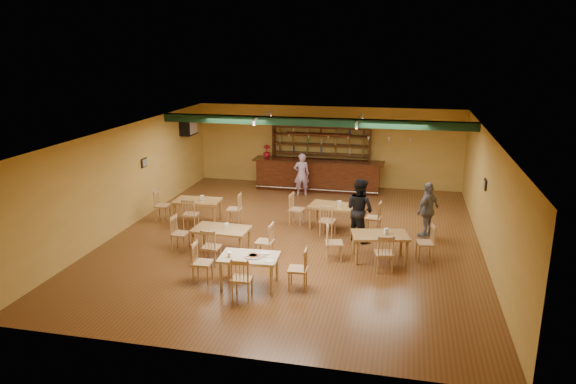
% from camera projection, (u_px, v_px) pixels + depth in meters
% --- Properties ---
extents(floor, '(12.00, 12.00, 0.00)m').
position_uv_depth(floor, '(295.00, 238.00, 14.98)').
color(floor, brown).
rests_on(floor, ground).
extents(ceiling_beam, '(10.00, 0.30, 0.25)m').
position_uv_depth(ceiling_beam, '(313.00, 122.00, 16.85)').
color(ceiling_beam, black).
rests_on(ceiling_beam, ceiling).
extents(track_rail_left, '(0.05, 2.50, 0.05)m').
position_uv_depth(track_rail_left, '(263.00, 116.00, 17.77)').
color(track_rail_left, silver).
rests_on(track_rail_left, ceiling).
extents(track_rail_right, '(0.05, 2.50, 0.05)m').
position_uv_depth(track_rail_right, '(360.00, 118.00, 17.10)').
color(track_rail_right, silver).
rests_on(track_rail_right, ceiling).
extents(ac_unit, '(0.34, 0.70, 0.48)m').
position_uv_depth(ac_unit, '(189.00, 127.00, 19.30)').
color(ac_unit, silver).
rests_on(ac_unit, wall_left).
extents(picture_left, '(0.04, 0.34, 0.28)m').
position_uv_depth(picture_left, '(144.00, 163.00, 16.50)').
color(picture_left, black).
rests_on(picture_left, wall_left).
extents(picture_right, '(0.04, 0.34, 0.28)m').
position_uv_depth(picture_right, '(485.00, 184.00, 13.96)').
color(picture_right, black).
rests_on(picture_right, wall_right).
extents(bar_counter, '(4.79, 0.85, 1.13)m').
position_uv_depth(bar_counter, '(318.00, 175.00, 19.72)').
color(bar_counter, black).
rests_on(bar_counter, ground).
extents(back_bar_hutch, '(3.70, 0.40, 2.28)m').
position_uv_depth(back_bar_hutch, '(321.00, 156.00, 20.15)').
color(back_bar_hutch, black).
rests_on(back_bar_hutch, ground).
extents(poinsettia, '(0.34, 0.34, 0.48)m').
position_uv_depth(poinsettia, '(267.00, 152.00, 19.91)').
color(poinsettia, maroon).
rests_on(poinsettia, bar_counter).
extents(dining_table_a, '(1.42, 0.90, 0.69)m').
position_uv_depth(dining_table_a, '(198.00, 211.00, 16.25)').
color(dining_table_a, olive).
rests_on(dining_table_a, ground).
extents(dining_table_b, '(1.52, 1.03, 0.71)m').
position_uv_depth(dining_table_b, '(334.00, 217.00, 15.66)').
color(dining_table_b, olive).
rests_on(dining_table_b, ground).
extents(dining_table_c, '(1.45, 0.91, 0.71)m').
position_uv_depth(dining_table_c, '(222.00, 241.00, 13.72)').
color(dining_table_c, olive).
rests_on(dining_table_c, ground).
extents(dining_table_d, '(1.52, 1.10, 0.69)m').
position_uv_depth(dining_table_d, '(379.00, 247.00, 13.36)').
color(dining_table_d, olive).
rests_on(dining_table_d, ground).
extents(near_table, '(1.34, 0.90, 0.69)m').
position_uv_depth(near_table, '(249.00, 270.00, 11.99)').
color(near_table, '#D5B98F').
rests_on(near_table, ground).
extents(pizza_tray, '(0.42, 0.42, 0.01)m').
position_uv_depth(pizza_tray, '(253.00, 256.00, 11.87)').
color(pizza_tray, silver).
rests_on(pizza_tray, near_table).
extents(parmesan_shaker, '(0.08, 0.08, 0.11)m').
position_uv_depth(parmesan_shaker, '(229.00, 254.00, 11.84)').
color(parmesan_shaker, '#EAE5C6').
rests_on(parmesan_shaker, near_table).
extents(napkin_stack, '(0.24, 0.21, 0.03)m').
position_uv_depth(napkin_stack, '(265.00, 253.00, 12.00)').
color(napkin_stack, white).
rests_on(napkin_stack, near_table).
extents(pizza_server, '(0.33, 0.19, 0.00)m').
position_uv_depth(pizza_server, '(260.00, 255.00, 11.89)').
color(pizza_server, silver).
rests_on(pizza_server, pizza_tray).
extents(side_plate, '(0.23, 0.23, 0.01)m').
position_uv_depth(side_plate, '(269.00, 261.00, 11.61)').
color(side_plate, white).
rests_on(side_plate, near_table).
extents(patron_bar, '(0.64, 0.52, 1.53)m').
position_uv_depth(patron_bar, '(302.00, 174.00, 18.98)').
color(patron_bar, '#904BA2').
rests_on(patron_bar, ground).
extents(patron_right_a, '(1.08, 1.05, 1.75)m').
position_uv_depth(patron_right_a, '(360.00, 210.00, 14.60)').
color(patron_right_a, black).
rests_on(patron_right_a, ground).
extents(patron_right_b, '(0.85, 0.97, 1.57)m').
position_uv_depth(patron_right_b, '(428.00, 210.00, 14.88)').
color(patron_right_b, slate).
rests_on(patron_right_b, ground).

